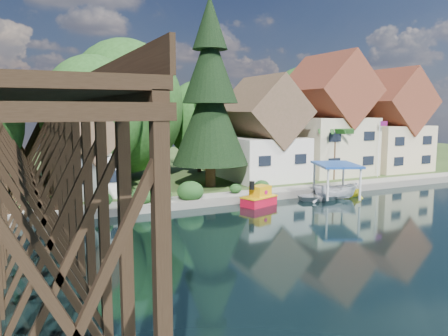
{
  "coord_description": "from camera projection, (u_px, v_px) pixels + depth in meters",
  "views": [
    {
      "loc": [
        -16.82,
        -24.14,
        7.82
      ],
      "look_at": [
        -2.36,
        6.0,
        3.41
      ],
      "focal_mm": 35.0,
      "sensor_mm": 36.0,
      "label": 1
    }
  ],
  "objects": [
    {
      "name": "ground",
      "position": [
        293.0,
        226.0,
        29.82
      ],
      "size": [
        140.0,
        140.0,
        0.0
      ],
      "primitive_type": "plane",
      "color": "black",
      "rests_on": "ground"
    },
    {
      "name": "bank",
      "position": [
        152.0,
        166.0,
        60.18
      ],
      "size": [
        140.0,
        52.0,
        0.5
      ],
      "primitive_type": "cube",
      "color": "#30491D",
      "rests_on": "ground"
    },
    {
      "name": "seawall",
      "position": [
        279.0,
        196.0,
        38.64
      ],
      "size": [
        60.0,
        0.4,
        0.62
      ],
      "primitive_type": "cube",
      "color": "slate",
      "rests_on": "ground"
    },
    {
      "name": "promenade",
      "position": [
        289.0,
        189.0,
        40.63
      ],
      "size": [
        50.0,
        2.6,
        0.06
      ],
      "primitive_type": "cube",
      "color": "gray",
      "rests_on": "bank"
    },
    {
      "name": "trestle_bridge",
      "position": [
        30.0,
        151.0,
        26.88
      ],
      "size": [
        4.12,
        44.18,
        9.3
      ],
      "color": "black",
      "rests_on": "ground"
    },
    {
      "name": "house_left",
      "position": [
        263.0,
        136.0,
        46.45
      ],
      "size": [
        7.64,
        8.64,
        11.02
      ],
      "color": "silver",
      "rests_on": "bank"
    },
    {
      "name": "house_center",
      "position": [
        327.0,
        123.0,
        50.59
      ],
      "size": [
        8.65,
        9.18,
        13.89
      ],
      "color": "beige",
      "rests_on": "bank"
    },
    {
      "name": "house_right",
      "position": [
        388.0,
        127.0,
        54.08
      ],
      "size": [
        8.15,
        8.64,
        12.45
      ],
      "color": "beige",
      "rests_on": "bank"
    },
    {
      "name": "shed",
      "position": [
        91.0,
        157.0,
        37.56
      ],
      "size": [
        5.09,
        5.4,
        7.85
      ],
      "color": "silver",
      "rests_on": "bank"
    },
    {
      "name": "bg_trees",
      "position": [
        192.0,
        115.0,
        48.29
      ],
      "size": [
        49.9,
        13.3,
        10.57
      ],
      "color": "#382314",
      "rests_on": "bank"
    },
    {
      "name": "shrubs",
      "position": [
        182.0,
        191.0,
        35.96
      ],
      "size": [
        15.76,
        2.47,
        1.7
      ],
      "color": "#173C15",
      "rests_on": "bank"
    },
    {
      "name": "conifer",
      "position": [
        210.0,
        96.0,
        41.27
      ],
      "size": [
        7.29,
        7.29,
        17.95
      ],
      "color": "#382314",
      "rests_on": "bank"
    },
    {
      "name": "palm_tree",
      "position": [
        334.0,
        133.0,
        46.11
      ],
      "size": [
        5.12,
        5.12,
        5.74
      ],
      "color": "#382314",
      "rests_on": "bank"
    },
    {
      "name": "flagpole",
      "position": [
        380.0,
        142.0,
        47.95
      ],
      "size": [
        0.97,
        0.23,
        6.26
      ],
      "color": "white",
      "rests_on": "bank"
    },
    {
      "name": "tugboat",
      "position": [
        259.0,
        198.0,
        36.11
      ],
      "size": [
        3.39,
        2.57,
        2.19
      ],
      "color": "#B90C26",
      "rests_on": "ground"
    },
    {
      "name": "boat_white_a",
      "position": [
        321.0,
        195.0,
        38.41
      ],
      "size": [
        4.42,
        3.57,
        0.81
      ],
      "primitive_type": "imported",
      "rotation": [
        0.0,
        0.0,
        1.35
      ],
      "color": "silver",
      "rests_on": "ground"
    },
    {
      "name": "boat_canopy",
      "position": [
        336.0,
        184.0,
        38.68
      ],
      "size": [
        4.99,
        5.84,
        3.17
      ],
      "color": "white",
      "rests_on": "ground"
    },
    {
      "name": "boat_yellow",
      "position": [
        352.0,
        189.0,
        39.76
      ],
      "size": [
        2.88,
        2.56,
        1.4
      ],
      "primitive_type": "imported",
      "rotation": [
        0.0,
        0.0,
        1.68
      ],
      "color": "gold",
      "rests_on": "ground"
    }
  ]
}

